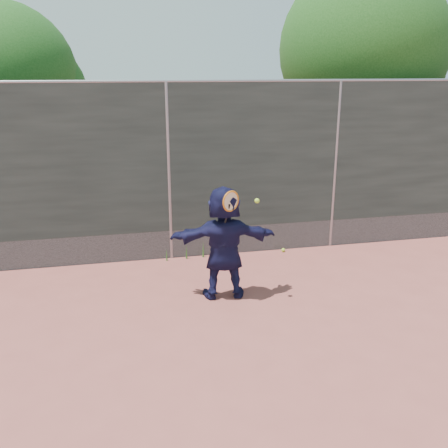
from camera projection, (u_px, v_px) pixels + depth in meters
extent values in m
plane|color=#9E4C42|center=(208.00, 368.00, 5.55)|extent=(80.00, 80.00, 0.00)
imported|color=#15153A|center=(224.00, 242.00, 7.09)|extent=(1.57, 0.63, 1.65)
sphere|color=#B6EA34|center=(283.00, 250.00, 9.08)|extent=(0.07, 0.07, 0.07)
cube|color=#38423D|center=(168.00, 159.00, 8.30)|extent=(20.00, 0.04, 2.50)
cube|color=slate|center=(171.00, 244.00, 8.74)|extent=(20.00, 0.03, 0.50)
cylinder|color=gray|center=(166.00, 81.00, 7.93)|extent=(20.00, 0.05, 0.05)
cylinder|color=gray|center=(169.00, 174.00, 8.37)|extent=(0.06, 0.06, 3.00)
cylinder|color=gray|center=(335.00, 167.00, 8.99)|extent=(0.06, 0.06, 3.00)
torus|color=orange|center=(231.00, 201.00, 6.72)|extent=(0.27, 0.17, 0.29)
cylinder|color=beige|center=(231.00, 201.00, 6.72)|extent=(0.22, 0.13, 0.25)
cylinder|color=black|center=(227.00, 215.00, 6.79)|extent=(0.09, 0.13, 0.33)
sphere|color=#B6EA34|center=(257.00, 201.00, 6.77)|extent=(0.07, 0.07, 0.07)
cylinder|color=#382314|center=(355.00, 155.00, 11.40)|extent=(0.28, 0.28, 2.60)
sphere|color=#23561C|center=(363.00, 50.00, 10.73)|extent=(3.60, 3.60, 3.60)
sphere|color=#23561C|center=(387.00, 67.00, 11.17)|extent=(2.52, 2.52, 2.52)
cylinder|color=#382314|center=(14.00, 171.00, 10.68)|extent=(0.28, 0.28, 2.20)
sphere|color=#23561C|center=(2.00, 77.00, 10.11)|extent=(3.00, 3.00, 3.00)
sphere|color=#23561C|center=(37.00, 92.00, 10.50)|extent=(2.10, 2.10, 2.10)
cone|color=#387226|center=(186.00, 252.00, 8.72)|extent=(0.03, 0.03, 0.26)
cone|color=#387226|center=(203.00, 249.00, 8.79)|extent=(0.03, 0.03, 0.30)
cone|color=#387226|center=(167.00, 255.00, 8.63)|extent=(0.03, 0.03, 0.22)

